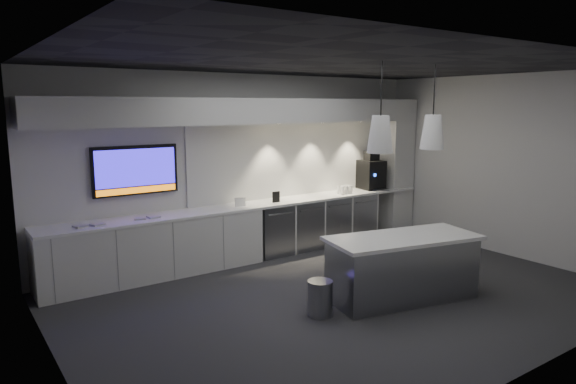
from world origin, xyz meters
TOP-DOWN VIEW (x-y plane):
  - floor at (0.00, 0.00)m, footprint 7.00×7.00m
  - ceiling at (0.00, 0.00)m, footprint 7.00×7.00m
  - wall_back at (0.00, 2.50)m, footprint 7.00×0.00m
  - wall_front at (0.00, -2.50)m, footprint 7.00×0.00m
  - wall_left at (-3.50, 0.00)m, footprint 0.00×7.00m
  - wall_right at (3.50, 0.00)m, footprint 0.00×7.00m
  - back_counter at (0.00, 2.17)m, footprint 6.80×0.65m
  - left_base_cabinets at (-1.75, 2.17)m, footprint 3.30×0.63m
  - fridge_unit_a at (0.25, 2.17)m, footprint 0.60×0.61m
  - fridge_unit_b at (0.88, 2.17)m, footprint 0.60×0.61m
  - fridge_unit_c at (1.51, 2.17)m, footprint 0.60×0.61m
  - fridge_unit_d at (2.14, 2.17)m, footprint 0.60×0.61m
  - backsplash at (1.20, 2.48)m, footprint 4.60×0.03m
  - soffit at (0.00, 2.20)m, footprint 6.90×0.60m
  - column at (3.20, 2.20)m, footprint 0.55×0.55m
  - wall_tv at (-1.90, 2.45)m, footprint 1.25×0.07m
  - island at (0.55, -0.50)m, footprint 2.10×1.24m
  - bin at (-0.66, -0.32)m, footprint 0.32×0.32m
  - coffee_machine at (2.58, 2.20)m, footprint 0.46×0.62m
  - sign_black at (0.31, 2.09)m, footprint 0.14×0.02m
  - sign_white at (-0.34, 2.14)m, footprint 0.18×0.04m
  - cup_cluster at (1.81, 2.08)m, footprint 0.27×0.17m
  - tray_a at (-2.79, 2.11)m, footprint 0.20×0.20m
  - tray_b at (-2.57, 2.08)m, footprint 0.20×0.20m
  - tray_c at (-1.98, 2.12)m, footprint 0.20×0.20m
  - tray_d at (-1.79, 2.11)m, footprint 0.17×0.17m
  - pendant_left at (0.08, -0.50)m, footprint 0.31×0.31m
  - pendant_right at (1.02, -0.50)m, footprint 0.31×0.31m

SIDE VIEW (x-z plane):
  - floor at x=0.00m, z-range 0.00..0.00m
  - bin at x=-0.66m, z-range 0.00..0.43m
  - island at x=0.55m, z-range 0.00..0.84m
  - fridge_unit_a at x=0.25m, z-range 0.00..0.85m
  - fridge_unit_b at x=0.88m, z-range 0.00..0.85m
  - fridge_unit_c at x=1.51m, z-range 0.00..0.85m
  - fridge_unit_d at x=2.14m, z-range 0.00..0.85m
  - left_base_cabinets at x=-1.75m, z-range 0.00..0.86m
  - back_counter at x=0.00m, z-range 0.86..0.90m
  - tray_a at x=-2.79m, z-range 0.90..0.92m
  - tray_b at x=-2.57m, z-range 0.90..0.92m
  - tray_c at x=-1.98m, z-range 0.90..0.92m
  - tray_d at x=-1.79m, z-range 0.90..0.92m
  - sign_white at x=-0.34m, z-range 0.90..1.04m
  - cup_cluster at x=1.81m, z-range 0.90..1.05m
  - sign_black at x=0.31m, z-range 0.90..1.08m
  - coffee_machine at x=2.58m, z-range 0.83..1.57m
  - column at x=3.20m, z-range 0.00..2.60m
  - wall_back at x=0.00m, z-range -2.00..5.00m
  - wall_front at x=0.00m, z-range -2.00..5.00m
  - wall_left at x=-3.50m, z-range -2.00..5.00m
  - wall_right at x=3.50m, z-range -2.00..5.00m
  - backsplash at x=1.20m, z-range 0.90..2.20m
  - wall_tv at x=-1.90m, z-range 1.20..1.92m
  - pendant_left at x=0.08m, z-range 1.58..2.72m
  - pendant_right at x=1.02m, z-range 1.58..2.72m
  - soffit at x=0.00m, z-range 2.20..2.60m
  - ceiling at x=0.00m, z-range 3.00..3.00m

